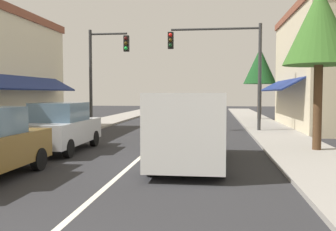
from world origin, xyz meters
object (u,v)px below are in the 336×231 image
van_in_lane (190,126)px  tree_right_near (319,27)px  parked_car_second_left (61,127)px  tree_right_far (260,66)px  traffic_signal_mast_arm (228,59)px  traffic_signal_left_corner (103,65)px

van_in_lane → tree_right_near: 6.03m
parked_car_second_left → tree_right_near: (9.10, 0.75, 3.51)m
tree_right_near → tree_right_far: tree_right_near is taller
tree_right_far → van_in_lane: bearing=-102.6°
traffic_signal_mast_arm → tree_right_far: size_ratio=1.04×
van_in_lane → tree_right_far: size_ratio=0.93×
parked_car_second_left → tree_right_far: tree_right_far is taller
traffic_signal_left_corner → tree_right_near: size_ratio=1.00×
traffic_signal_left_corner → tree_right_far: traffic_signal_left_corner is taller
tree_right_near → traffic_signal_left_corner: bearing=143.3°
van_in_lane → traffic_signal_left_corner: traffic_signal_left_corner is taller
traffic_signal_left_corner → traffic_signal_mast_arm: bearing=-5.7°
van_in_lane → tree_right_near: (4.31, 2.69, 3.24)m
parked_car_second_left → van_in_lane: van_in_lane is taller
van_in_lane → traffic_signal_mast_arm: 9.99m
van_in_lane → tree_right_far: (4.19, 18.75, 3.03)m
traffic_signal_mast_arm → parked_car_second_left: bearing=-129.4°
traffic_signal_mast_arm → tree_right_near: (2.90, -6.79, 0.43)m
traffic_signal_mast_arm → tree_right_far: bearing=73.3°
parked_car_second_left → traffic_signal_mast_arm: (6.21, 7.54, 3.08)m
tree_right_far → tree_right_near: bearing=-89.6°
parked_car_second_left → traffic_signal_left_corner: 8.79m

